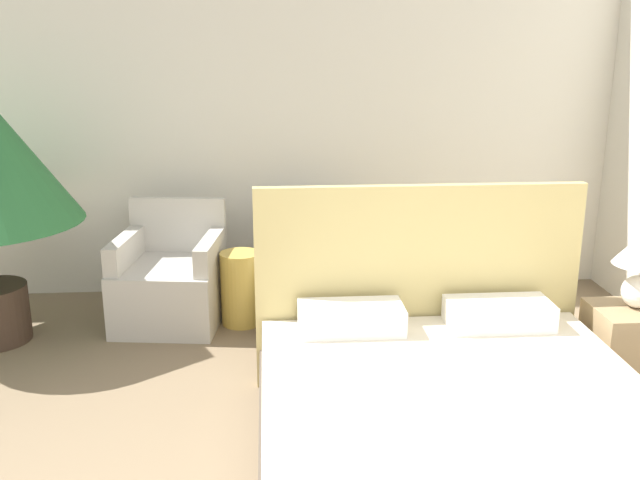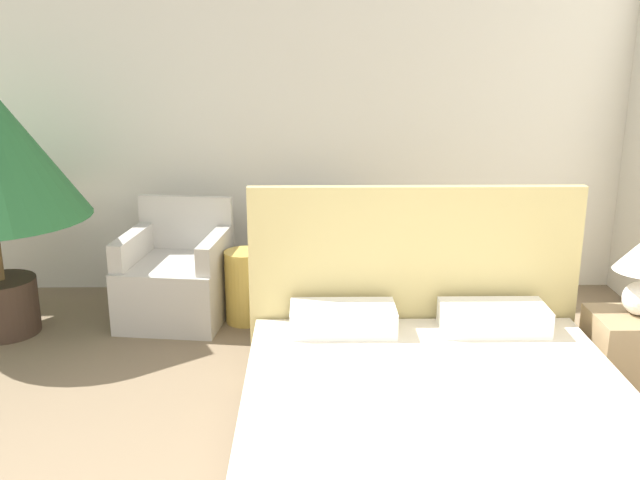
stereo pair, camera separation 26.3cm
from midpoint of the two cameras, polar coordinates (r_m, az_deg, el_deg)
name	(u,v)px [view 2 (the right image)]	position (r m, az deg, el deg)	size (l,w,h in m)	color
wall_back	(283,104)	(5.47, -1.57, 10.82)	(10.00, 0.06, 2.90)	silver
bed	(439,428)	(3.38, 11.80, -14.57)	(1.84, 2.04, 1.17)	#4C4238
armchair_near_window_left	(176,282)	(5.11, -10.01, -3.34)	(0.78, 0.79, 0.83)	#B7B2A8
armchair_near_window_right	(316,281)	(5.05, 1.18, -3.33)	(0.70, 0.71, 0.83)	#B7B2A8
nightstand	(629,358)	(4.35, 25.11, -8.55)	(0.43, 0.40, 0.49)	#937A56
side_table	(245,287)	(5.00, -4.50, -3.76)	(0.28, 0.28, 0.52)	gold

